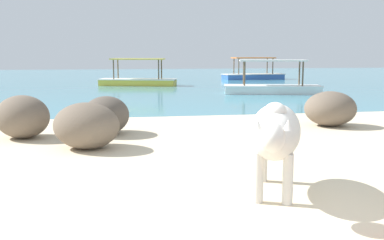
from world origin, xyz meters
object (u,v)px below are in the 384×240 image
Objects in this scene: boat_white at (272,86)px; boat_blue at (253,75)px; boat_yellow at (138,80)px; cow at (275,132)px.

boat_blue is (2.14, 9.27, 0.00)m from boat_white.
boat_yellow is 8.11m from boat_blue.
cow is 12.64m from boat_white.
boat_yellow is at bearing 23.79° from boat_blue.
boat_yellow is (-4.87, 5.20, 0.00)m from boat_white.
boat_white and boat_blue have the same top height.
boat_yellow is 1.02× the size of boat_blue.
cow is 0.47× the size of boat_yellow.
boat_white is at bearing 70.65° from boat_blue.
boat_white is 1.00× the size of boat_yellow.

